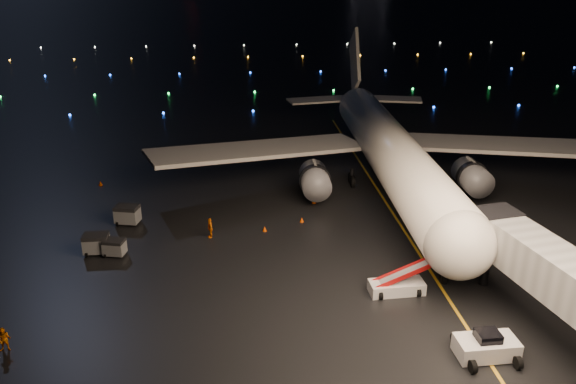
{
  "coord_description": "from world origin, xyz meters",
  "views": [
    {
      "loc": [
        -3.41,
        -33.5,
        23.41
      ],
      "look_at": [
        0.72,
        12.0,
        5.0
      ],
      "focal_mm": 35.0,
      "sensor_mm": 36.0,
      "label": 1
    }
  ],
  "objects_px": {
    "pushback_tug": "(487,344)",
    "crew_c": "(210,228)",
    "airliner": "(386,117)",
    "baggage_cart_0": "(127,215)",
    "crew_b": "(4,340)",
    "baggage_cart_2": "(96,244)",
    "belt_loader": "(397,275)",
    "baggage_cart_1": "(114,248)"
  },
  "relations": [
    {
      "from": "pushback_tug",
      "to": "baggage_cart_1",
      "type": "relative_size",
      "value": 2.18
    },
    {
      "from": "belt_loader",
      "to": "crew_c",
      "type": "bearing_deg",
      "value": 140.65
    },
    {
      "from": "airliner",
      "to": "pushback_tug",
      "type": "relative_size",
      "value": 13.83
    },
    {
      "from": "airliner",
      "to": "baggage_cart_0",
      "type": "distance_m",
      "value": 30.1
    },
    {
      "from": "pushback_tug",
      "to": "belt_loader",
      "type": "relative_size",
      "value": 0.63
    },
    {
      "from": "airliner",
      "to": "baggage_cart_0",
      "type": "relative_size",
      "value": 24.34
    },
    {
      "from": "pushback_tug",
      "to": "crew_c",
      "type": "distance_m",
      "value": 26.31
    },
    {
      "from": "baggage_cart_2",
      "to": "baggage_cart_1",
      "type": "bearing_deg",
      "value": -18.79
    },
    {
      "from": "baggage_cart_2",
      "to": "belt_loader",
      "type": "bearing_deg",
      "value": -19.86
    },
    {
      "from": "pushback_tug",
      "to": "baggage_cart_0",
      "type": "distance_m",
      "value": 34.8
    },
    {
      "from": "baggage_cart_0",
      "to": "airliner",
      "type": "bearing_deg",
      "value": 32.31
    },
    {
      "from": "pushback_tug",
      "to": "baggage_cart_2",
      "type": "xyz_separation_m",
      "value": [
        -28.09,
        16.63,
        -0.02
      ]
    },
    {
      "from": "crew_b",
      "to": "crew_c",
      "type": "height_order",
      "value": "crew_c"
    },
    {
      "from": "pushback_tug",
      "to": "crew_b",
      "type": "bearing_deg",
      "value": 171.98
    },
    {
      "from": "belt_loader",
      "to": "crew_b",
      "type": "relative_size",
      "value": 3.58
    },
    {
      "from": "pushback_tug",
      "to": "baggage_cart_2",
      "type": "bearing_deg",
      "value": 147.59
    },
    {
      "from": "airliner",
      "to": "baggage_cart_1",
      "type": "distance_m",
      "value": 32.84
    },
    {
      "from": "crew_c",
      "to": "crew_b",
      "type": "bearing_deg",
      "value": -55.78
    },
    {
      "from": "airliner",
      "to": "baggage_cart_2",
      "type": "distance_m",
      "value": 33.94
    },
    {
      "from": "belt_loader",
      "to": "baggage_cart_2",
      "type": "relative_size",
      "value": 2.89
    },
    {
      "from": "crew_b",
      "to": "baggage_cart_0",
      "type": "bearing_deg",
      "value": 73.24
    },
    {
      "from": "baggage_cart_1",
      "to": "baggage_cart_2",
      "type": "distance_m",
      "value": 1.71
    },
    {
      "from": "pushback_tug",
      "to": "crew_c",
      "type": "height_order",
      "value": "crew_c"
    },
    {
      "from": "belt_loader",
      "to": "baggage_cart_1",
      "type": "bearing_deg",
      "value": 157.72
    },
    {
      "from": "crew_c",
      "to": "baggage_cart_2",
      "type": "height_order",
      "value": "crew_c"
    },
    {
      "from": "airliner",
      "to": "crew_b",
      "type": "xyz_separation_m",
      "value": [
        -32.27,
        -28.94,
        -6.76
      ]
    },
    {
      "from": "belt_loader",
      "to": "crew_c",
      "type": "height_order",
      "value": "belt_loader"
    },
    {
      "from": "baggage_cart_0",
      "to": "pushback_tug",
      "type": "bearing_deg",
      "value": -27.56
    },
    {
      "from": "pushback_tug",
      "to": "baggage_cart_2",
      "type": "relative_size",
      "value": 1.82
    },
    {
      "from": "baggage_cart_1",
      "to": "baggage_cart_2",
      "type": "bearing_deg",
      "value": 174.81
    },
    {
      "from": "crew_b",
      "to": "crew_c",
      "type": "distance_m",
      "value": 20.05
    },
    {
      "from": "pushback_tug",
      "to": "crew_c",
      "type": "bearing_deg",
      "value": 132.34
    },
    {
      "from": "airliner",
      "to": "belt_loader",
      "type": "height_order",
      "value": "airliner"
    },
    {
      "from": "belt_loader",
      "to": "crew_b",
      "type": "bearing_deg",
      "value": -173.2
    },
    {
      "from": "crew_b",
      "to": "baggage_cart_0",
      "type": "relative_size",
      "value": 0.78
    },
    {
      "from": "baggage_cart_1",
      "to": "airliner",
      "type": "bearing_deg",
      "value": 43.57
    },
    {
      "from": "airliner",
      "to": "belt_loader",
      "type": "relative_size",
      "value": 8.73
    },
    {
      "from": "belt_loader",
      "to": "pushback_tug",
      "type": "bearing_deg",
      "value": -68.16
    },
    {
      "from": "crew_b",
      "to": "airliner",
      "type": "bearing_deg",
      "value": 38.54
    },
    {
      "from": "belt_loader",
      "to": "baggage_cart_0",
      "type": "distance_m",
      "value": 27.08
    },
    {
      "from": "crew_c",
      "to": "baggage_cart_1",
      "type": "height_order",
      "value": "crew_c"
    },
    {
      "from": "baggage_cart_0",
      "to": "crew_c",
      "type": "bearing_deg",
      "value": -11.66
    }
  ]
}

